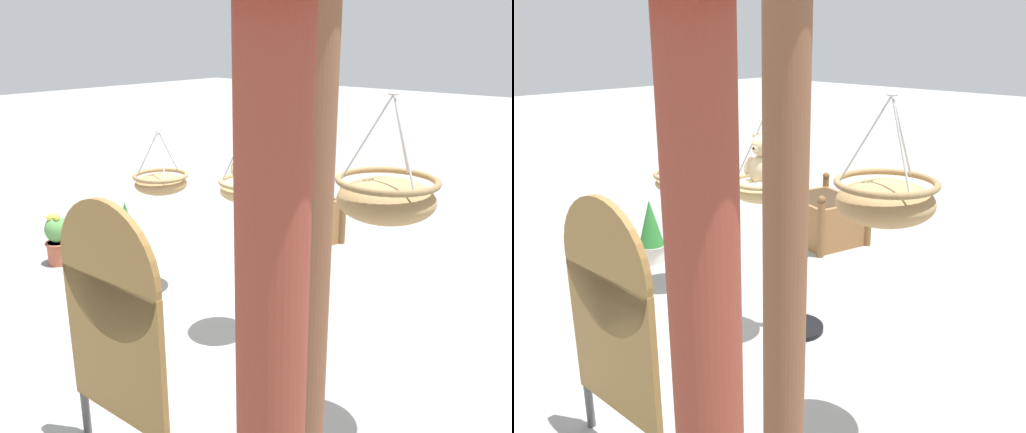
% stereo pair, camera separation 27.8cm
% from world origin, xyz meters
% --- Properties ---
extents(ground_plane, '(40.00, 40.00, 0.00)m').
position_xyz_m(ground_plane, '(0.00, 0.00, 0.00)').
color(ground_plane, gray).
extents(display_pole_central, '(0.44, 0.44, 2.42)m').
position_xyz_m(display_pole_central, '(-0.25, -0.03, 0.75)').
color(display_pole_central, black).
rests_on(display_pole_central, ground).
extents(hanging_basket_with_teddy, '(0.49, 0.49, 0.63)m').
position_xyz_m(hanging_basket_with_teddy, '(-0.10, 0.22, 1.25)').
color(hanging_basket_with_teddy, tan).
extents(teddy_bear, '(0.30, 0.26, 0.43)m').
position_xyz_m(teddy_bear, '(-0.10, 0.24, 1.44)').
color(teddy_bear, '#D1B789').
extents(hanging_basket_left_high, '(0.56, 0.56, 0.70)m').
position_xyz_m(hanging_basket_left_high, '(-1.44, 0.65, 1.53)').
color(hanging_basket_left_high, '#A37F51').
extents(hanging_basket_right_low, '(0.51, 0.51, 0.59)m').
position_xyz_m(hanging_basket_right_low, '(1.11, 0.09, 1.07)').
color(hanging_basket_right_low, '#A37F51').
extents(greenhouse_pillar_left, '(0.33, 0.33, 2.91)m').
position_xyz_m(greenhouse_pillar_left, '(-1.64, 1.66, 1.40)').
color(greenhouse_pillar_left, brown).
rests_on(greenhouse_pillar_left, ground).
extents(wooden_planter_box, '(1.06, 0.96, 0.71)m').
position_xyz_m(wooden_planter_box, '(0.96, -1.86, 0.29)').
color(wooden_planter_box, olive).
rests_on(wooden_planter_box, ground).
extents(potted_plant_tall_leafy, '(0.27, 0.27, 0.58)m').
position_xyz_m(potted_plant_tall_leafy, '(2.48, 0.42, 0.28)').
color(potted_plant_tall_leafy, '#AD563D').
rests_on(potted_plant_tall_leafy, ground).
extents(potted_plant_bushy_green, '(0.28, 0.28, 0.71)m').
position_xyz_m(potted_plant_bushy_green, '(1.86, -0.04, 0.36)').
color(potted_plant_bushy_green, beige).
rests_on(potted_plant_bushy_green, ground).
extents(display_sign_board, '(0.78, 0.07, 1.59)m').
position_xyz_m(display_sign_board, '(-0.46, 1.79, 0.93)').
color(display_sign_board, olive).
rests_on(display_sign_board, ground).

